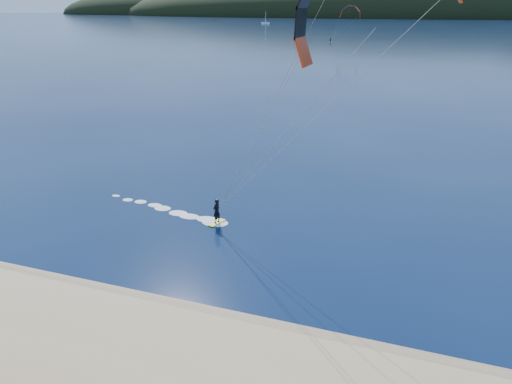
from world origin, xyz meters
TOP-DOWN VIEW (x-y plane):
  - ground at (0.00, 0.00)m, footprint 1800.00×1800.00m
  - wet_sand at (0.00, 4.50)m, footprint 220.00×2.50m
  - headland at (0.63, 745.28)m, footprint 1200.00×310.00m
  - kitesurfer_near at (8.13, 12.19)m, footprint 25.40×6.28m
  - kitesurfer_far at (-21.50, 195.28)m, footprint 13.21×5.59m
  - sailboat at (-124.97, 399.18)m, footprint 7.48×4.63m

SIDE VIEW (x-z plane):
  - ground at x=0.00m, z-range 0.00..0.00m
  - headland at x=0.63m, z-range -70.00..70.00m
  - wet_sand at x=0.00m, z-range 0.00..0.10m
  - sailboat at x=-124.97m, z-range -4.44..5.97m
  - kitesurfer_far at x=-21.50m, z-range 3.65..16.84m
  - kitesurfer_near at x=8.13m, z-range 4.31..22.04m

